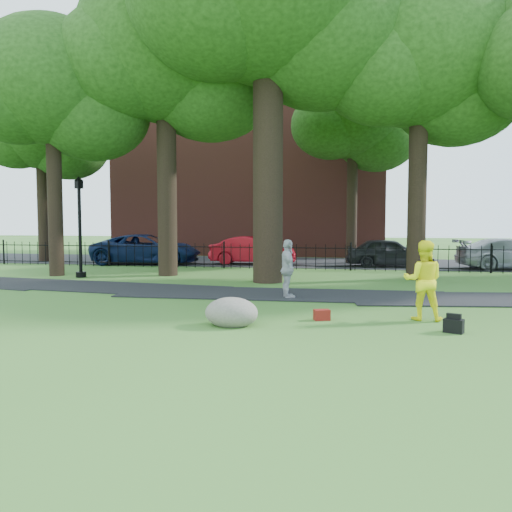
% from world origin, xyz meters
% --- Properties ---
extents(ground, '(120.00, 120.00, 0.00)m').
position_xyz_m(ground, '(0.00, 0.00, 0.00)').
color(ground, '#325A1F').
rests_on(ground, ground).
extents(footpath, '(36.07, 3.85, 0.03)m').
position_xyz_m(footpath, '(1.00, 3.90, 0.00)').
color(footpath, black).
rests_on(footpath, ground).
extents(street, '(80.00, 7.00, 0.02)m').
position_xyz_m(street, '(0.00, 16.00, 0.00)').
color(street, black).
rests_on(street, ground).
extents(iron_fence, '(44.00, 0.04, 1.20)m').
position_xyz_m(iron_fence, '(0.00, 12.00, 0.60)').
color(iron_fence, black).
rests_on(iron_fence, ground).
extents(brick_building, '(18.00, 8.00, 12.00)m').
position_xyz_m(brick_building, '(-4.00, 24.00, 6.00)').
color(brick_building, brown).
rests_on(brick_building, ground).
extents(big_tree, '(10.08, 8.61, 14.37)m').
position_xyz_m(big_tree, '(0.13, 7.09, 10.14)').
color(big_tree, black).
rests_on(big_tree, ground).
extents(tree_row, '(26.82, 7.96, 12.42)m').
position_xyz_m(tree_row, '(0.52, 8.40, 8.15)').
color(tree_row, black).
rests_on(tree_row, ground).
extents(man, '(0.95, 0.77, 1.83)m').
position_xyz_m(man, '(4.69, 0.66, 0.91)').
color(man, '#FFF815').
rests_on(man, ground).
extents(pedestrian, '(0.75, 1.10, 1.73)m').
position_xyz_m(pedestrian, '(1.24, 3.23, 0.87)').
color(pedestrian, '#ACACB1').
rests_on(pedestrian, ground).
extents(boulder, '(1.18, 0.90, 0.68)m').
position_xyz_m(boulder, '(0.54, -0.79, 0.34)').
color(boulder, gray).
rests_on(boulder, ground).
extents(lamppost, '(0.40, 0.40, 4.04)m').
position_xyz_m(lamppost, '(-7.68, 7.11, 1.98)').
color(lamppost, black).
rests_on(lamppost, ground).
extents(backpack, '(0.44, 0.36, 0.28)m').
position_xyz_m(backpack, '(5.13, -0.60, 0.14)').
color(backpack, black).
rests_on(backpack, ground).
extents(red_bag, '(0.41, 0.33, 0.24)m').
position_xyz_m(red_bag, '(2.42, 0.18, 0.12)').
color(red_bag, maroon).
rests_on(red_bag, ground).
extents(red_sedan, '(4.55, 1.87, 1.46)m').
position_xyz_m(red_sedan, '(-2.03, 14.26, 0.73)').
color(red_sedan, '#A20C18').
rests_on(red_sedan, ground).
extents(navy_van, '(5.91, 3.23, 1.57)m').
position_xyz_m(navy_van, '(-7.60, 13.50, 0.79)').
color(navy_van, '#0D1C44').
rests_on(navy_van, ground).
extents(grey_car, '(4.27, 1.84, 1.44)m').
position_xyz_m(grey_car, '(4.86, 14.18, 0.72)').
color(grey_car, black).
rests_on(grey_car, ground).
extents(silver_car, '(5.21, 2.66, 1.45)m').
position_xyz_m(silver_car, '(10.39, 13.93, 0.72)').
color(silver_car, '#9B9CA3').
rests_on(silver_car, ground).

